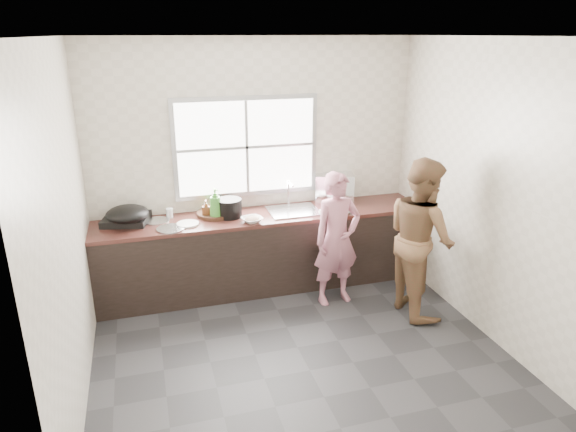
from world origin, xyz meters
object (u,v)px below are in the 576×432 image
object	(u,v)px
burner	(127,219)
dish_rack	(334,187)
person_side	(421,237)
cutting_board	(216,214)
woman	(337,243)
bowl_held	(326,212)
plate_food	(188,224)
bowl_mince	(252,220)
bottle_brown_short	(226,204)
bottle_brown_tall	(206,210)
glass_jar	(169,213)
pot_lid_left	(170,229)
black_pot	(229,208)
bowl_crabs	(341,210)
bottle_green	(215,204)
wok	(127,214)
pot_lid_right	(157,221)

from	to	relation	value
burner	dish_rack	distance (m)	2.33
person_side	cutting_board	bearing A→B (deg)	60.07
woman	dish_rack	bearing A→B (deg)	64.94
cutting_board	bowl_held	world-z (taller)	bowl_held
person_side	plate_food	xyz separation A→B (m)	(-2.20, 0.86, 0.06)
bowl_mince	bottle_brown_short	xyz separation A→B (m)	(-0.20, 0.44, 0.05)
bottle_brown_tall	glass_jar	xyz separation A→B (m)	(-0.38, 0.11, -0.04)
bowl_held	burner	size ratio (longest dim) A/B	0.44
bottle_brown_short	pot_lid_left	bearing A→B (deg)	-147.10
bottle_brown_short	burner	world-z (taller)	bottle_brown_short
black_pot	burner	size ratio (longest dim) A/B	0.61
person_side	bowl_held	size ratio (longest dim) A/B	8.23
bowl_crabs	bottle_green	world-z (taller)	bottle_green
black_pot	bottle_green	world-z (taller)	bottle_green
cutting_board	bowl_mince	xyz separation A→B (m)	(0.33, -0.32, 0.01)
bottle_brown_short	pot_lid_left	world-z (taller)	bottle_brown_short
bowl_crabs	glass_jar	bearing A→B (deg)	168.15
bowl_mince	black_pot	xyz separation A→B (m)	(-0.20, 0.24, 0.07)
wok	pot_lid_right	bearing A→B (deg)	16.37
bowl_crabs	dish_rack	world-z (taller)	dish_rack
cutting_board	black_pot	xyz separation A→B (m)	(0.14, -0.08, 0.08)
bowl_crabs	wok	size ratio (longest dim) A/B	0.47
bottle_brown_tall	pot_lid_right	world-z (taller)	bottle_brown_tall
bowl_crabs	plate_food	world-z (taller)	bowl_crabs
person_side	pot_lid_left	xyz separation A→B (m)	(-2.38, 0.78, 0.06)
wok	dish_rack	world-z (taller)	dish_rack
bottle_brown_tall	burner	world-z (taller)	bottle_brown_tall
dish_rack	person_side	bearing A→B (deg)	-52.86
cutting_board	pot_lid_left	size ratio (longest dim) A/B	1.45
cutting_board	wok	xyz separation A→B (m)	(-0.90, -0.10, 0.12)
cutting_board	burner	world-z (taller)	burner
bowl_crabs	bowl_held	size ratio (longest dim) A/B	1.03
bowl_crabs	pot_lid_right	distance (m)	1.97
woman	cutting_board	world-z (taller)	woman
plate_food	glass_jar	distance (m)	0.32
plate_food	pot_lid_left	xyz separation A→B (m)	(-0.18, -0.09, -0.00)
black_pot	bottle_brown_short	bearing A→B (deg)	90.89
bowl_mince	bottle_brown_tall	size ratio (longest dim) A/B	1.19
pot_lid_left	bowl_crabs	bearing A→B (deg)	-0.63
pot_lid_left	pot_lid_right	world-z (taller)	same
glass_jar	dish_rack	bearing A→B (deg)	1.52
person_side	bowl_mince	distance (m)	1.72
cutting_board	bottle_brown_tall	size ratio (longest dim) A/B	2.25
bottle_brown_short	bowl_crabs	bearing A→B (deg)	-19.75
bowl_crabs	bowl_held	xyz separation A→B (m)	(-0.18, -0.01, -0.00)
bottle_green	pot_lid_right	world-z (taller)	bottle_green
person_side	bottle_brown_tall	world-z (taller)	person_side
person_side	black_pot	size ratio (longest dim) A/B	5.92
pot_lid_right	person_side	bearing A→B (deg)	-22.77
black_pot	bowl_crabs	bearing A→B (deg)	-10.83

